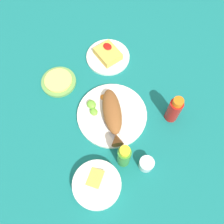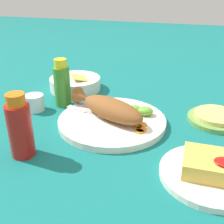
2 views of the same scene
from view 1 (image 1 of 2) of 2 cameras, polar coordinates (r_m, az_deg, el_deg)
ground_plane at (r=1.11m, az=-0.00°, el=-0.83°), size 4.00×4.00×0.00m
main_plate at (r=1.10m, az=-0.00°, el=-0.64°), size 0.31×0.31×0.02m
fried_fish at (r=1.06m, az=0.12°, el=-0.52°), size 0.26×0.18×0.06m
fork_near at (r=1.06m, az=1.83°, el=-3.86°), size 0.18×0.07×0.00m
fork_far at (r=1.06m, az=-0.63°, el=-4.31°), size 0.19×0.02×0.00m
carrot_slice_near at (r=1.14m, az=-0.45°, el=4.49°), size 0.02×0.02×0.00m
carrot_slice_mid at (r=1.14m, az=-0.94°, el=4.30°), size 0.03×0.03×0.00m
carrot_slice_far at (r=1.13m, az=-1.13°, el=3.55°), size 0.02×0.02×0.00m
carrot_slice_extra at (r=1.13m, az=-2.03°, el=3.40°), size 0.03×0.03×0.00m
lime_wedge_main at (r=1.10m, az=-4.73°, el=1.75°), size 0.05×0.04×0.02m
lime_wedge_side at (r=1.09m, az=-4.19°, el=0.05°), size 0.04×0.03×0.02m
hot_sauce_bottle_red at (r=1.07m, az=14.01°, el=0.52°), size 0.06×0.06×0.16m
hot_sauce_bottle_green at (r=0.97m, az=2.76°, el=-10.05°), size 0.05×0.05×0.15m
salt_cup at (r=1.02m, az=7.84°, el=-11.74°), size 0.06×0.06×0.05m
side_plate_fries at (r=1.26m, az=-0.93°, el=12.46°), size 0.21×0.21×0.01m
fries_pile at (r=1.24m, az=-0.95°, el=13.22°), size 0.12×0.10×0.04m
guacamole_bowl at (r=1.00m, az=-3.47°, el=-16.25°), size 0.19×0.19×0.06m
tortilla_plate at (r=1.21m, az=-12.08°, el=6.76°), size 0.16×0.16×0.01m
tortilla_stack at (r=1.20m, az=-12.19°, el=7.08°), size 0.13×0.13×0.01m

